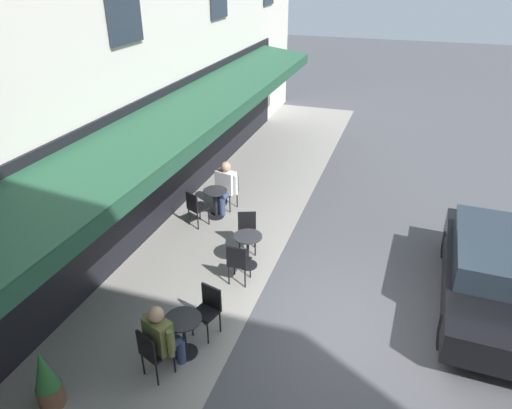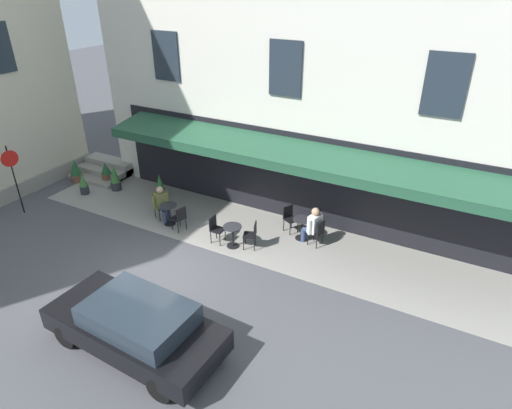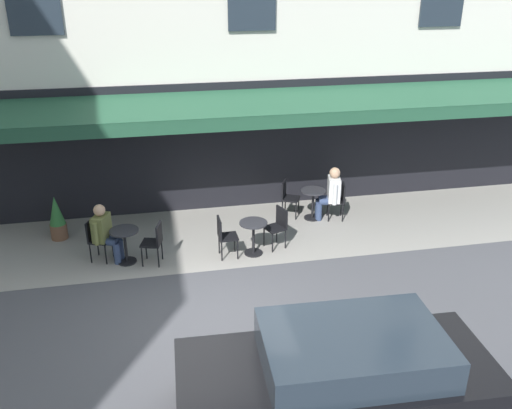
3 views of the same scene
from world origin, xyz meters
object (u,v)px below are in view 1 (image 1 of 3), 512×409
seated_patron_in_olive (163,336)px  cafe_table_mid_terrace (248,246)px  cafe_chair_black_kerbside (152,350)px  potted_plant_mid_terrace (46,380)px  cafe_table_streetside (215,200)px  cafe_table_near_entrance (184,331)px  cafe_chair_black_corner_right (195,206)px  cafe_chair_black_facing_street (230,188)px  cafe_chair_black_near_door (208,306)px  parked_car_black (498,273)px  cafe_chair_black_by_window (247,229)px  cafe_chair_black_back_row (238,261)px  seated_companion_in_white (225,186)px

seated_patron_in_olive → cafe_table_mid_terrace: bearing=174.3°
cafe_chair_black_kerbside → potted_plant_mid_terrace: potted_plant_mid_terrace is taller
cafe_table_streetside → potted_plant_mid_terrace: 5.97m
seated_patron_in_olive → cafe_table_near_entrance: bearing=158.2°
cafe_chair_black_kerbside → seated_patron_in_olive: 0.26m
cafe_chair_black_corner_right → cafe_table_mid_terrace: bearing=55.7°
cafe_table_near_entrance → cafe_chair_black_facing_street: bearing=-166.9°
cafe_table_near_entrance → cafe_chair_black_near_door: cafe_chair_black_near_door is taller
cafe_table_mid_terrace → cafe_table_near_entrance: bearing=-3.3°
cafe_table_near_entrance → parked_car_black: size_ratio=0.17×
cafe_chair_black_by_window → cafe_table_streetside: bearing=-133.1°
cafe_table_near_entrance → cafe_chair_black_kerbside: (0.59, -0.23, 0.06)m
cafe_chair_black_by_window → potted_plant_mid_terrace: bearing=-15.6°
cafe_chair_black_corner_right → parked_car_black: bearing=82.0°
cafe_chair_black_back_row → parked_car_black: (-0.91, 4.74, 0.16)m
cafe_chair_black_near_door → seated_companion_in_white: size_ratio=0.68×
seated_patron_in_olive → cafe_table_streetside: bearing=-166.4°
cafe_chair_black_near_door → cafe_chair_black_corner_right: 3.71m
cafe_chair_black_near_door → cafe_chair_black_kerbside: (1.20, -0.40, 0.00)m
cafe_chair_black_kerbside → cafe_chair_black_corner_right: size_ratio=1.00×
cafe_chair_black_corner_right → parked_car_black: 6.57m
cafe_chair_black_by_window → seated_patron_in_olive: (3.66, -0.08, 0.14)m
seated_companion_in_white → potted_plant_mid_terrace: bearing=-1.6°
cafe_table_streetside → seated_patron_in_olive: seated_patron_in_olive is taller
cafe_table_near_entrance → seated_companion_in_white: (-4.85, -1.23, 0.22)m
cafe_chair_black_kerbside → parked_car_black: size_ratio=0.21×
cafe_table_streetside → seated_patron_in_olive: (4.83, 1.17, 0.20)m
potted_plant_mid_terrace → cafe_chair_black_near_door: bearing=143.5°
cafe_chair_black_back_row → cafe_table_mid_terrace: bearing=-178.4°
cafe_chair_black_facing_street → potted_plant_mid_terrace: potted_plant_mid_terrace is taller
seated_companion_in_white → cafe_table_near_entrance: bearing=14.2°
cafe_chair_black_corner_right → potted_plant_mid_terrace: potted_plant_mid_terrace is taller
cafe_chair_black_by_window → parked_car_black: (0.31, 4.98, 0.16)m
cafe_table_streetside → seated_patron_in_olive: size_ratio=0.59×
cafe_table_mid_terrace → seated_patron_in_olive: (3.07, -0.31, 0.20)m
cafe_table_mid_terrace → cafe_chair_black_corner_right: 2.12m
cafe_table_streetside → potted_plant_mid_terrace: (5.97, -0.09, 0.01)m
cafe_table_near_entrance → cafe_table_streetside: same height
parked_car_black → cafe_chair_black_back_row: bearing=-79.1°
cafe_table_streetside → seated_companion_in_white: size_ratio=0.56×
cafe_chair_black_near_door → cafe_table_streetside: (-3.83, -1.49, -0.06)m
cafe_table_streetside → cafe_chair_black_back_row: bearing=32.0°
cafe_chair_black_back_row → cafe_chair_black_by_window: same height
cafe_table_near_entrance → cafe_chair_black_near_door: (-0.61, 0.17, 0.06)m
cafe_chair_black_near_door → cafe_chair_black_by_window: 2.67m
seated_patron_in_olive → seated_companion_in_white: bearing=-168.4°
cafe_table_mid_terrace → potted_plant_mid_terrace: 4.49m
cafe_table_streetside → cafe_chair_black_corner_right: size_ratio=0.82×
cafe_table_near_entrance → seated_companion_in_white: bearing=-165.8°
cafe_table_near_entrance → cafe_chair_black_facing_street: 5.20m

